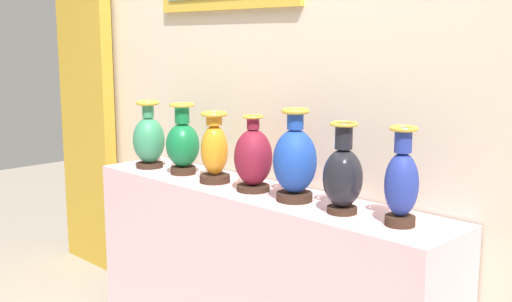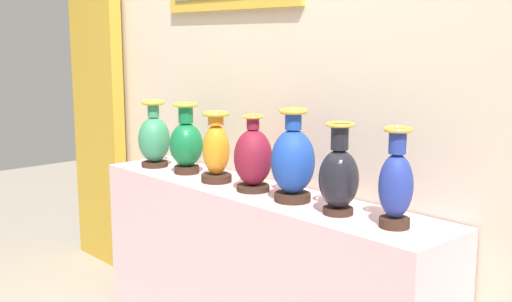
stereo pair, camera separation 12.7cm
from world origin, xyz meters
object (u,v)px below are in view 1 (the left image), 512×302
at_px(vase_emerald, 183,144).
at_px(vase_onyx, 343,175).
at_px(vase_sapphire, 295,161).
at_px(vase_jade, 149,139).
at_px(vase_burgundy, 254,158).
at_px(vase_amber, 214,150).
at_px(vase_cobalt, 402,183).

bearing_deg(vase_emerald, vase_onyx, -0.93).
bearing_deg(vase_sapphire, vase_onyx, -2.56).
height_order(vase_jade, vase_burgundy, vase_jade).
xyz_separation_m(vase_amber, vase_burgundy, (0.26, 0.01, -0.01)).
height_order(vase_emerald, vase_onyx, vase_onyx).
distance_m(vase_jade, vase_cobalt, 1.55).
bearing_deg(vase_cobalt, vase_burgundy, -179.80).
xyz_separation_m(vase_jade, vase_onyx, (1.29, 0.01, -0.00)).
bearing_deg(vase_burgundy, vase_cobalt, 0.20).
height_order(vase_sapphire, vase_cobalt, vase_sapphire).
relative_size(vase_jade, vase_sapphire, 0.91).
distance_m(vase_emerald, vase_cobalt, 1.29).
bearing_deg(vase_burgundy, vase_onyx, -1.38).
relative_size(vase_jade, vase_cobalt, 0.97).
height_order(vase_jade, vase_emerald, vase_emerald).
bearing_deg(vase_cobalt, vase_jade, -179.14).
relative_size(vase_burgundy, vase_onyx, 0.95).
height_order(vase_onyx, vase_cobalt, vase_cobalt).
xyz_separation_m(vase_sapphire, vase_onyx, (0.26, -0.01, -0.02)).
bearing_deg(vase_cobalt, vase_amber, -179.39).
distance_m(vase_burgundy, vase_cobalt, 0.77).
bearing_deg(vase_onyx, vase_cobalt, 3.36).
distance_m(vase_jade, vase_burgundy, 0.78).
height_order(vase_jade, vase_cobalt, vase_cobalt).
xyz_separation_m(vase_emerald, vase_amber, (0.26, -0.01, 0.00)).
bearing_deg(vase_emerald, vase_burgundy, -0.49).
distance_m(vase_jade, vase_onyx, 1.29).
bearing_deg(vase_sapphire, vase_amber, -179.14).
height_order(vase_emerald, vase_amber, vase_emerald).
relative_size(vase_onyx, vase_cobalt, 0.98).
height_order(vase_amber, vase_cobalt, vase_cobalt).
relative_size(vase_amber, vase_cobalt, 0.92).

